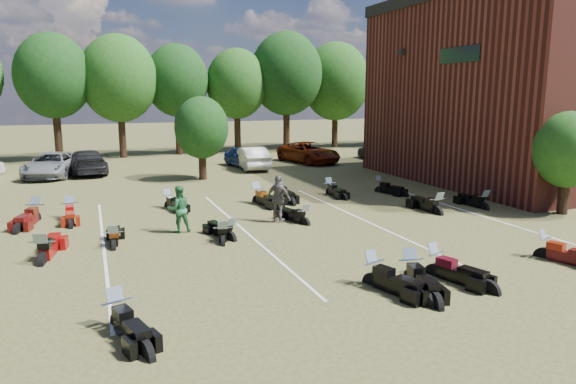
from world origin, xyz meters
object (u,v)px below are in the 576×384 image
person_green (179,209)px  person_grey (279,199)px  motorcycle_7 (44,263)px  car_4 (244,157)px  motorcycle_3 (373,285)px  motorcycle_14 (36,221)px

person_green → person_grey: person_grey is taller
person_green → motorcycle_7: 5.02m
car_4 → motorcycle_3: size_ratio=1.78×
motorcycle_7 → person_green: bearing=-144.5°
person_green → person_grey: (3.98, 0.15, 0.07)m
car_4 → motorcycle_3: (-3.17, -23.17, -0.71)m
car_4 → motorcycle_7: (-11.59, -18.01, -0.71)m
motorcycle_3 → motorcycle_7: (-8.42, 5.17, 0.00)m
person_grey → motorcycle_14: person_grey is taller
motorcycle_3 → motorcycle_14: bearing=112.2°
motorcycle_3 → motorcycle_7: motorcycle_7 is taller
car_4 → motorcycle_14: bearing=-144.3°
person_green → motorcycle_14: (-5.14, 3.76, -0.88)m
car_4 → person_green: person_green is taller
car_4 → person_grey: (-3.16, -15.73, 0.24)m
person_green → motorcycle_14: size_ratio=0.71×
person_grey → motorcycle_14: bearing=31.6°
motorcycle_3 → motorcycle_14: (-9.10, 11.06, 0.00)m
motorcycle_14 → person_grey: bearing=-6.3°
person_grey → motorcycle_14: (-9.11, 3.62, -0.95)m
person_grey → motorcycle_3: bearing=143.1°
car_4 → person_grey: bearing=-110.3°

